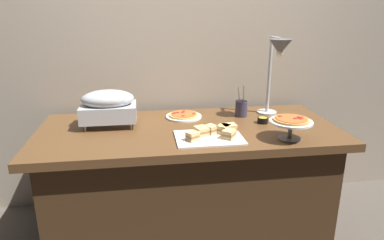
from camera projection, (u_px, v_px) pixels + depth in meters
The scene contains 11 objects.
ground_plane at pixel (189, 229), 2.45m from camera, with size 8.00×8.00×0.00m, color #4C443D.
back_wall at pixel (180, 49), 2.55m from camera, with size 4.40×0.04×2.40m, color tan.
buffet_table at pixel (189, 180), 2.33m from camera, with size 1.90×0.84×0.76m.
chafing_dish at pixel (108, 106), 2.20m from camera, with size 0.35×0.22×0.24m.
heat_lamp at pixel (278, 56), 2.27m from camera, with size 0.15×0.30×0.55m.
pizza_plate_front at pixel (184, 116), 2.41m from camera, with size 0.25×0.25×0.03m.
pizza_plate_center at pixel (291, 123), 1.99m from camera, with size 0.25×0.25×0.13m.
sandwich_platter at pixel (213, 134), 2.04m from camera, with size 0.39×0.28×0.06m.
sauce_cup_near at pixel (298, 119), 2.32m from camera, with size 0.06×0.06×0.04m.
sauce_cup_far at pixel (263, 120), 2.29m from camera, with size 0.07×0.07×0.04m.
utensil_holder at pixel (241, 108), 2.43m from camera, with size 0.08×0.08×0.22m.
Camera 1 is at (-0.28, -2.07, 1.49)m, focal length 32.47 mm.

